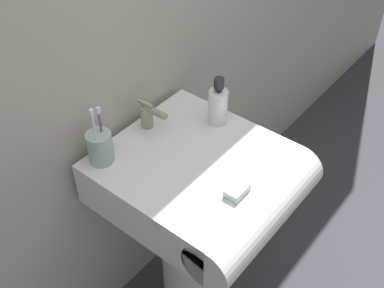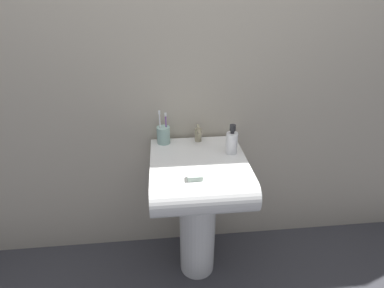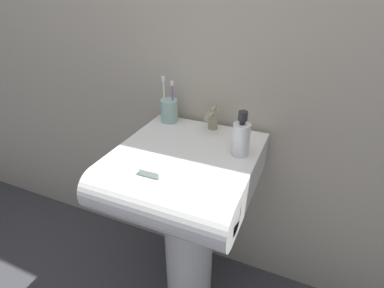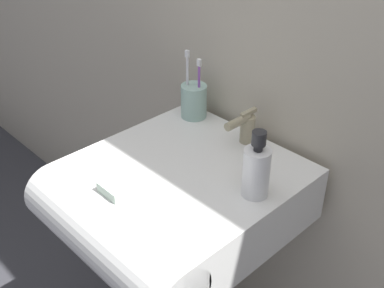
{
  "view_description": "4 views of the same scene",
  "coord_description": "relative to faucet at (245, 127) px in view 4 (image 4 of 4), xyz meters",
  "views": [
    {
      "loc": [
        -0.82,
        -0.66,
        1.78
      ],
      "look_at": [
        0.02,
        0.01,
        0.84
      ],
      "focal_mm": 45.0,
      "sensor_mm": 36.0,
      "label": 1
    },
    {
      "loc": [
        -0.17,
        -1.35,
        1.6
      ],
      "look_at": [
        -0.03,
        -0.02,
        0.9
      ],
      "focal_mm": 28.0,
      "sensor_mm": 36.0,
      "label": 2
    },
    {
      "loc": [
        0.39,
        -0.87,
        1.35
      ],
      "look_at": [
        0.03,
        -0.03,
        0.85
      ],
      "focal_mm": 28.0,
      "sensor_mm": 36.0,
      "label": 3
    },
    {
      "loc": [
        0.71,
        -0.67,
        1.49
      ],
      "look_at": [
        0.01,
        0.01,
        0.87
      ],
      "focal_mm": 45.0,
      "sensor_mm": 36.0,
      "label": 4
    }
  ],
  "objects": [
    {
      "name": "faucet",
      "position": [
        0.0,
        0.0,
        0.0
      ],
      "size": [
        0.04,
        0.11,
        0.09
      ],
      "color": "tan",
      "rests_on": "sink_basin"
    },
    {
      "name": "sink_basin",
      "position": [
        -0.02,
        -0.25,
        -0.12
      ],
      "size": [
        0.5,
        0.56,
        0.15
      ],
      "color": "white",
      "rests_on": "sink_pedestal"
    },
    {
      "name": "bar_soap",
      "position": [
        -0.06,
        -0.38,
        -0.04
      ],
      "size": [
        0.07,
        0.05,
        0.02
      ],
      "primitive_type": "cube",
      "color": "silver",
      "rests_on": "sink_basin"
    },
    {
      "name": "soap_bottle",
      "position": [
        0.16,
        -0.15,
        0.02
      ],
      "size": [
        0.06,
        0.06,
        0.16
      ],
      "color": "white",
      "rests_on": "sink_basin"
    },
    {
      "name": "toothbrush_cup",
      "position": [
        -0.2,
        0.01,
        0.0
      ],
      "size": [
        0.07,
        0.07,
        0.2
      ],
      "color": "#99BFB2",
      "rests_on": "sink_basin"
    }
  ]
}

